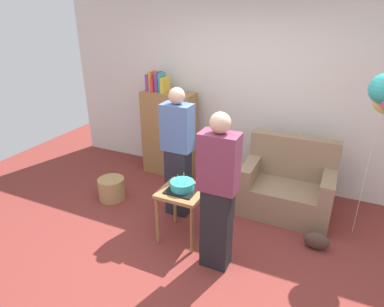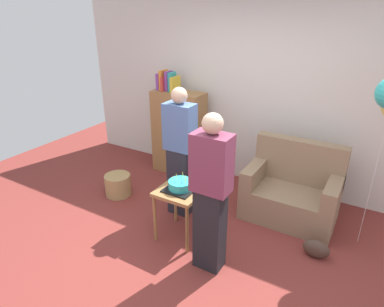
{
  "view_description": "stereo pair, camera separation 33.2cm",
  "coord_description": "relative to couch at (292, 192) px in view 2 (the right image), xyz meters",
  "views": [
    {
      "loc": [
        1.2,
        -2.53,
        2.44
      ],
      "look_at": [
        -0.22,
        0.54,
        0.95
      ],
      "focal_mm": 31.06,
      "sensor_mm": 36.0,
      "label": 1
    },
    {
      "loc": [
        1.5,
        -2.37,
        2.44
      ],
      "look_at": [
        -0.22,
        0.54,
        0.95
      ],
      "focal_mm": 31.06,
      "sensor_mm": 36.0,
      "label": 2
    }
  ],
  "objects": [
    {
      "name": "handbag",
      "position": [
        0.45,
        -0.63,
        -0.24
      ],
      "size": [
        0.28,
        0.14,
        0.2
      ],
      "primitive_type": "ellipsoid",
      "color": "#473328",
      "rests_on": "ground_plane"
    },
    {
      "name": "birthday_cake",
      "position": [
        -0.97,
        -1.05,
        0.32
      ],
      "size": [
        0.32,
        0.32,
        0.17
      ],
      "color": "black",
      "rests_on": "side_table"
    },
    {
      "name": "ground_plane",
      "position": [
        -0.75,
        -1.33,
        -0.34
      ],
      "size": [
        8.0,
        8.0,
        0.0
      ],
      "primitive_type": "plane",
      "color": "maroon"
    },
    {
      "name": "person_holding_cake",
      "position": [
        -0.47,
        -1.31,
        0.49
      ],
      "size": [
        0.36,
        0.22,
        1.63
      ],
      "rotation": [
        0.0,
        0.0,
        3.11
      ],
      "color": "black",
      "rests_on": "ground_plane"
    },
    {
      "name": "wicker_basket",
      "position": [
        -2.23,
        -0.71,
        -0.19
      ],
      "size": [
        0.36,
        0.36,
        0.3
      ],
      "primitive_type": "cylinder",
      "color": "#A88451",
      "rests_on": "ground_plane"
    },
    {
      "name": "couch",
      "position": [
        0.0,
        0.0,
        0.0
      ],
      "size": [
        1.1,
        0.7,
        0.96
      ],
      "color": "#8C7054",
      "rests_on": "ground_plane"
    },
    {
      "name": "bookshelf",
      "position": [
        -1.9,
        0.36,
        0.34
      ],
      "size": [
        0.8,
        0.36,
        1.59
      ],
      "color": "olive",
      "rests_on": "ground_plane"
    },
    {
      "name": "wall_back",
      "position": [
        -0.75,
        0.72,
        1.01
      ],
      "size": [
        6.0,
        0.1,
        2.7
      ],
      "primitive_type": "cube",
      "color": "silver",
      "rests_on": "ground_plane"
    },
    {
      "name": "side_table",
      "position": [
        -0.97,
        -1.05,
        0.18
      ],
      "size": [
        0.48,
        0.48,
        0.61
      ],
      "color": "olive",
      "rests_on": "ground_plane"
    },
    {
      "name": "person_blowing_candles",
      "position": [
        -1.24,
        -0.62,
        0.49
      ],
      "size": [
        0.36,
        0.22,
        1.63
      ],
      "rotation": [
        0.0,
        0.0,
        -0.09
      ],
      "color": "#23232D",
      "rests_on": "ground_plane"
    }
  ]
}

